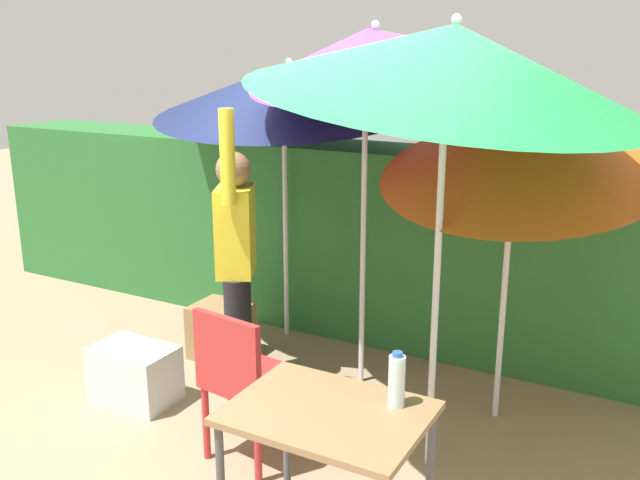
# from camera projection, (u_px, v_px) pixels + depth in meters

# --- Properties ---
(ground_plane) EXTENTS (24.00, 24.00, 0.00)m
(ground_plane) POSITION_uv_depth(u_px,v_px,m) (296.00, 426.00, 4.18)
(ground_plane) COLOR #9E8466
(hedge_row) EXTENTS (8.00, 0.70, 1.49)m
(hedge_row) POSITION_uv_depth(u_px,v_px,m) (401.00, 245.00, 5.34)
(hedge_row) COLOR #2D7033
(hedge_row) RESTS_ON ground_plane
(umbrella_rainbow) EXTENTS (1.56, 1.56, 2.52)m
(umbrella_rainbow) POSITION_uv_depth(u_px,v_px,m) (371.00, 52.00, 4.15)
(umbrella_rainbow) COLOR silver
(umbrella_rainbow) RESTS_ON ground_plane
(umbrella_orange) EXTENTS (1.64, 1.64, 2.05)m
(umbrella_orange) POSITION_uv_depth(u_px,v_px,m) (522.00, 147.00, 3.84)
(umbrella_orange) COLOR silver
(umbrella_orange) RESTS_ON ground_plane
(umbrella_yellow) EXTENTS (1.98, 1.99, 2.25)m
(umbrella_yellow) POSITION_uv_depth(u_px,v_px,m) (286.00, 89.00, 5.02)
(umbrella_yellow) COLOR silver
(umbrella_yellow) RESTS_ON ground_plane
(umbrella_navy) EXTENTS (2.00, 1.97, 2.51)m
(umbrella_navy) POSITION_uv_depth(u_px,v_px,m) (451.00, 62.00, 3.25)
(umbrella_navy) COLOR silver
(umbrella_navy) RESTS_ON ground_plane
(person_vendor) EXTENTS (0.36, 0.53, 1.88)m
(person_vendor) POSITION_uv_depth(u_px,v_px,m) (236.00, 256.00, 4.40)
(person_vendor) COLOR black
(person_vendor) RESTS_ON ground_plane
(chair_plastic) EXTENTS (0.50, 0.50, 0.89)m
(chair_plastic) POSITION_uv_depth(u_px,v_px,m) (245.00, 376.00, 3.70)
(chair_plastic) COLOR #B72D2D
(chair_plastic) RESTS_ON ground_plane
(cooler_box) EXTENTS (0.53, 0.34, 0.37)m
(cooler_box) POSITION_uv_depth(u_px,v_px,m) (135.00, 374.00, 4.44)
(cooler_box) COLOR silver
(cooler_box) RESTS_ON ground_plane
(crate_cardboard) EXTENTS (0.40, 0.36, 0.40)m
(crate_cardboard) POSITION_uv_depth(u_px,v_px,m) (221.00, 331.00, 5.09)
(crate_cardboard) COLOR #9E7A4C
(crate_cardboard) RESTS_ON ground_plane
(folding_table) EXTENTS (0.80, 0.60, 0.79)m
(folding_table) POSITION_uv_depth(u_px,v_px,m) (328.00, 431.00, 2.84)
(folding_table) COLOR #4C4C51
(folding_table) RESTS_ON ground_plane
(bottle_water) EXTENTS (0.07, 0.07, 0.24)m
(bottle_water) POSITION_uv_depth(u_px,v_px,m) (397.00, 380.00, 2.81)
(bottle_water) COLOR silver
(bottle_water) RESTS_ON folding_table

